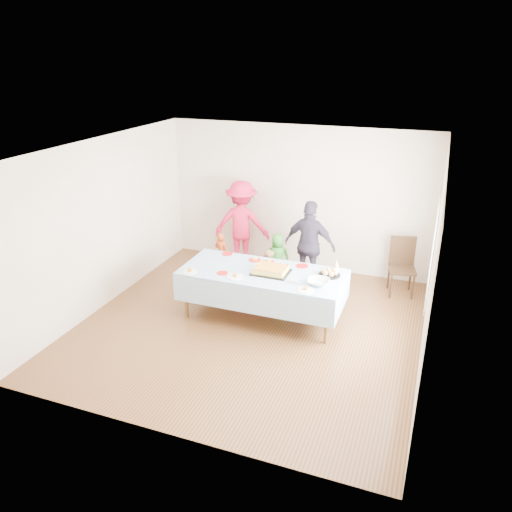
{
  "coord_description": "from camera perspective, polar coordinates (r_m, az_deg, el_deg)",
  "views": [
    {
      "loc": [
        2.42,
        -6.21,
        3.92
      ],
      "look_at": [
        -0.01,
        0.3,
        1.04
      ],
      "focal_mm": 35.0,
      "sensor_mm": 36.0,
      "label": 1
    }
  ],
  "objects": [
    {
      "name": "ground",
      "position": [
        7.73,
        -0.71,
        -7.93
      ],
      "size": [
        5.0,
        5.0,
        0.0
      ],
      "primitive_type": "plane",
      "color": "#4C2D15",
      "rests_on": "ground"
    },
    {
      "name": "plate_red_far_d",
      "position": [
        7.84,
        5.3,
        -1.13
      ],
      "size": [
        0.2,
        0.2,
        0.01
      ],
      "primitive_type": "cylinder",
      "color": "red",
      "rests_on": "party_table"
    },
    {
      "name": "birthday_cake",
      "position": [
        7.57,
        1.71,
        -1.61
      ],
      "size": [
        0.56,
        0.43,
        0.1
      ],
      "color": "black",
      "rests_on": "party_table"
    },
    {
      "name": "party_table",
      "position": [
        7.65,
        0.75,
        -2.15
      ],
      "size": [
        2.5,
        1.1,
        0.78
      ],
      "color": "brown",
      "rests_on": "ground"
    },
    {
      "name": "toddler_left",
      "position": [
        9.4,
        -3.97,
        0.37
      ],
      "size": [
        0.31,
        0.23,
        0.77
      ],
      "primitive_type": "imported",
      "rotation": [
        0.0,
        0.0,
        2.96
      ],
      "color": "#C04318",
      "rests_on": "ground"
    },
    {
      "name": "toddler_mid",
      "position": [
        8.99,
        2.47,
        -0.2
      ],
      "size": [
        0.51,
        0.42,
        0.9
      ],
      "primitive_type": "imported",
      "rotation": [
        0.0,
        0.0,
        3.48
      ],
      "color": "#2D7828",
      "rests_on": "ground"
    },
    {
      "name": "fork_pile",
      "position": [
        7.27,
        4.47,
        -2.83
      ],
      "size": [
        0.24,
        0.18,
        0.07
      ],
      "primitive_type": null,
      "color": "white",
      "rests_on": "party_table"
    },
    {
      "name": "party_hat",
      "position": [
        7.75,
        9.18,
        -0.97
      ],
      "size": [
        0.1,
        0.1,
        0.17
      ],
      "primitive_type": "cone",
      "color": "silver",
      "rests_on": "party_table"
    },
    {
      "name": "plate_red_far_b",
      "position": [
        8.02,
        -0.12,
        -0.47
      ],
      "size": [
        0.19,
        0.19,
        0.01
      ],
      "primitive_type": "cylinder",
      "color": "red",
      "rests_on": "party_table"
    },
    {
      "name": "plate_white_right",
      "position": [
        7.07,
        5.65,
        -3.88
      ],
      "size": [
        0.24,
        0.24,
        0.01
      ],
      "primitive_type": "cylinder",
      "color": "white",
      "rests_on": "party_table"
    },
    {
      "name": "toddler_right",
      "position": [
        8.45,
        1.36,
        -1.93
      ],
      "size": [
        0.47,
        0.4,
        0.85
      ],
      "primitive_type": "imported",
      "rotation": [
        0.0,
        0.0,
        2.93
      ],
      "color": "tan",
      "rests_on": "ground"
    },
    {
      "name": "plate_white_left",
      "position": [
        7.67,
        -7.56,
        -1.78
      ],
      "size": [
        0.22,
        0.22,
        0.01
      ],
      "primitive_type": "cylinder",
      "color": "white",
      "rests_on": "party_table"
    },
    {
      "name": "plate_red_far_a",
      "position": [
        8.28,
        -3.29,
        0.26
      ],
      "size": [
        0.18,
        0.18,
        0.01
      ],
      "primitive_type": "cylinder",
      "color": "red",
      "rests_on": "party_table"
    },
    {
      "name": "punch_bowl",
      "position": [
        7.25,
        7.16,
        -2.97
      ],
      "size": [
        0.32,
        0.32,
        0.08
      ],
      "primitive_type": "imported",
      "color": "silver",
      "rests_on": "party_table"
    },
    {
      "name": "plate_red_far_c",
      "position": [
        7.94,
        1.45,
        -0.72
      ],
      "size": [
        0.2,
        0.2,
        0.01
      ],
      "primitive_type": "cylinder",
      "color": "red",
      "rests_on": "party_table"
    },
    {
      "name": "room_walls",
      "position": [
        6.99,
        -0.35,
        4.62
      ],
      "size": [
        5.04,
        5.04,
        2.72
      ],
      "color": "#C2B29E",
      "rests_on": "ground"
    },
    {
      "name": "rolls_tray",
      "position": [
        7.56,
        8.39,
        -1.93
      ],
      "size": [
        0.33,
        0.33,
        0.1
      ],
      "color": "black",
      "rests_on": "party_table"
    },
    {
      "name": "plate_red_near",
      "position": [
        7.58,
        -3.87,
        -1.95
      ],
      "size": [
        0.17,
        0.17,
        0.01
      ],
      "primitive_type": "cylinder",
      "color": "red",
      "rests_on": "party_table"
    },
    {
      "name": "adult_right",
      "position": [
        8.67,
        6.16,
        1.23
      ],
      "size": [
        0.97,
        0.51,
        1.58
      ],
      "primitive_type": "imported",
      "rotation": [
        0.0,
        0.0,
        3.01
      ],
      "color": "#322B3B",
      "rests_on": "ground"
    },
    {
      "name": "adult_left",
      "position": [
        9.6,
        -1.64,
        3.74
      ],
      "size": [
        1.16,
        0.78,
        1.66
      ],
      "primitive_type": "imported",
      "rotation": [
        0.0,
        0.0,
        3.3
      ],
      "color": "red",
      "rests_on": "ground"
    },
    {
      "name": "plate_white_mid",
      "position": [
        7.45,
        -2.42,
        -2.39
      ],
      "size": [
        0.24,
        0.24,
        0.01
      ],
      "primitive_type": "cylinder",
      "color": "white",
      "rests_on": "party_table"
    },
    {
      "name": "dining_chair",
      "position": [
        8.88,
        16.35,
        -0.72
      ],
      "size": [
        0.51,
        0.51,
        0.99
      ],
      "rotation": [
        0.0,
        0.0,
        0.21
      ],
      "color": "black",
      "rests_on": "ground"
    }
  ]
}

